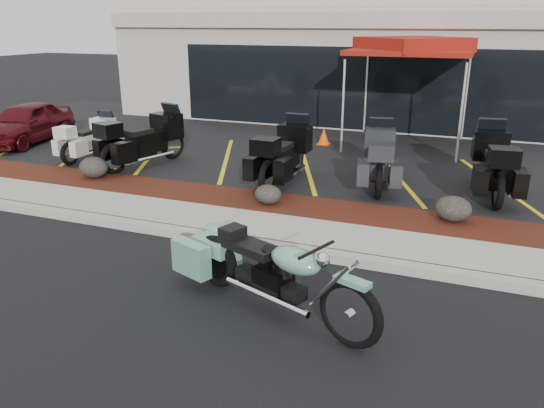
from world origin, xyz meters
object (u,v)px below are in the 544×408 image
at_px(hero_cruiser, 351,304).
at_px(popup_canopy, 412,48).
at_px(touring_white, 107,132).
at_px(parked_car, 25,123).
at_px(traffic_cone, 324,136).

xyz_separation_m(hero_cruiser, popup_canopy, (-0.80, 10.25, 2.32)).
bearing_deg(touring_white, hero_cruiser, -126.53).
xyz_separation_m(parked_car, traffic_cone, (8.25, 2.94, -0.36)).
bearing_deg(parked_car, touring_white, -13.80).
bearing_deg(parked_car, hero_cruiser, -40.40).
bearing_deg(hero_cruiser, parked_car, 170.60).
relative_size(touring_white, traffic_cone, 4.26).
bearing_deg(parked_car, popup_canopy, 9.21).
relative_size(hero_cruiser, traffic_cone, 6.77).
distance_m(hero_cruiser, popup_canopy, 10.54).
height_order(traffic_cone, popup_canopy, popup_canopy).
height_order(hero_cruiser, popup_canopy, popup_canopy).
bearing_deg(traffic_cone, hero_cruiser, -72.42).
bearing_deg(traffic_cone, touring_white, -148.92).
relative_size(traffic_cone, popup_canopy, 0.11).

